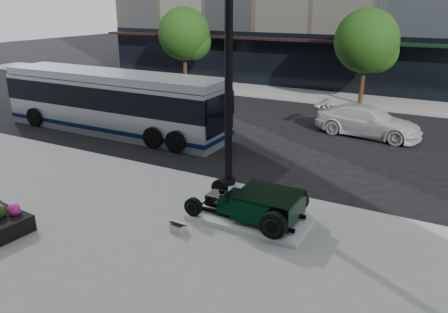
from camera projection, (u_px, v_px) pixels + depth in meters
The scene contains 9 objects.
ground at pixel (260, 168), 16.97m from camera, with size 120.00×120.00×0.00m, color black.
sidewalk_far at pixel (348, 100), 28.54m from camera, with size 70.00×4.00×0.12m, color gray.
street_trees at pixel (369, 43), 26.01m from camera, with size 29.80×3.80×5.70m.
display_plinth at pixel (251, 218), 12.61m from camera, with size 3.40×1.80×0.15m, color silver.
hot_rod at pixel (262, 204), 12.29m from camera, with size 3.22×2.00×0.81m.
info_plaque at pixel (178, 227), 11.98m from camera, with size 0.42×0.32×0.31m.
lamppost at pixel (229, 66), 13.85m from camera, with size 0.48×0.48×8.77m.
transit_bus at pixel (113, 102), 21.35m from camera, with size 12.12×2.88×2.92m.
white_sedan at pixel (368, 121), 20.83m from camera, with size 2.01×4.93×1.43m, color silver.
Camera 1 is at (6.36, -14.58, 6.07)m, focal length 35.00 mm.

